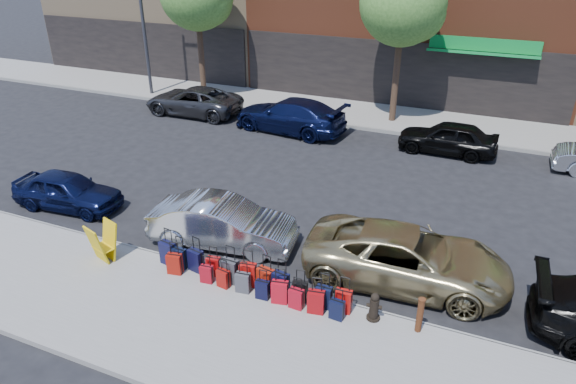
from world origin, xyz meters
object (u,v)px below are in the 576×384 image
at_px(fire_hydrant, 374,307).
at_px(car_far_2, 448,138).
at_px(display_rack, 103,243).
at_px(car_near_1, 223,223).
at_px(tree_center, 406,5).
at_px(car_far_1, 290,115).
at_px(car_far_0, 193,101).
at_px(car_near_0, 67,190).
at_px(car_near_2, 407,257).
at_px(bollard, 420,315).
at_px(streetlight, 145,9).
at_px(suitcase_front_5, 248,274).

bearing_deg(fire_hydrant, car_far_2, 83.85).
height_order(display_rack, car_near_1, car_near_1).
distance_m(tree_center, car_near_1, 13.66).
xyz_separation_m(car_near_1, car_far_1, (-1.95, 9.65, 0.06)).
distance_m(car_near_1, car_far_0, 12.50).
relative_size(tree_center, car_far_2, 1.82).
bearing_deg(display_rack, car_near_0, 165.06).
height_order(fire_hydrant, car_near_1, car_near_1).
bearing_deg(fire_hydrant, tree_center, 95.01).
distance_m(car_near_2, car_far_1, 11.82).
distance_m(bollard, car_far_0, 17.81).
bearing_deg(fire_hydrant, car_near_1, 155.79).
xyz_separation_m(fire_hydrant, display_rack, (-7.45, -0.51, 0.21)).
height_order(car_near_1, car_near_2, car_near_2).
bearing_deg(streetlight, car_near_0, -66.15).
xyz_separation_m(bollard, car_near_2, (-0.70, 1.98, 0.12)).
relative_size(car_near_0, car_far_0, 0.74).
relative_size(fire_hydrant, display_rack, 0.66).
bearing_deg(car_far_1, tree_center, 131.60).
bearing_deg(tree_center, car_near_2, -76.35).
bearing_deg(car_far_0, car_near_2, 51.40).
distance_m(car_far_0, car_far_1, 5.47).
relative_size(streetlight, car_far_0, 1.62).
bearing_deg(car_near_0, bollard, -103.09).
bearing_deg(fire_hydrant, car_far_0, 130.92).
bearing_deg(streetlight, car_near_1, -46.92).
relative_size(car_near_2, car_far_0, 1.07).
bearing_deg(car_near_0, streetlight, 18.68).
bearing_deg(bollard, fire_hydrant, 179.93).
bearing_deg(suitcase_front_5, car_far_1, 97.67).
distance_m(tree_center, display_rack, 16.26).
relative_size(bollard, car_far_2, 0.23).
bearing_deg(car_far_0, car_near_1, 35.31).
bearing_deg(car_near_2, suitcase_front_5, 114.62).
height_order(car_far_0, car_far_2, car_far_0).
relative_size(tree_center, car_far_1, 1.38).
xyz_separation_m(display_rack, car_near_2, (7.79, 2.48, 0.04)).
relative_size(streetlight, bollard, 8.91).
bearing_deg(car_far_1, display_rack, 3.89).
height_order(suitcase_front_5, car_near_0, car_near_0).
xyz_separation_m(tree_center, display_rack, (-4.79, -14.80, -4.72)).
xyz_separation_m(tree_center, suitcase_front_5, (-0.64, -14.28, -4.95)).
bearing_deg(car_far_2, display_rack, -31.42).
bearing_deg(car_far_0, car_far_1, 84.55).
distance_m(display_rack, car_far_0, 13.20).
bearing_deg(tree_center, suitcase_front_5, -92.55).
distance_m(display_rack, car_near_0, 3.99).
distance_m(tree_center, car_far_0, 11.08).
xyz_separation_m(tree_center, car_far_1, (-4.24, -2.98, -4.65)).
xyz_separation_m(car_near_2, car_far_1, (-7.23, 9.35, 0.03)).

